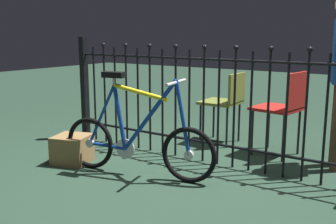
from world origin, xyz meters
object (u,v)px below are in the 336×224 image
object	(u,v)px
chair_red	(284,104)
display_crate	(72,149)
bicycle	(136,140)
chair_olive	(226,99)

from	to	relation	value
chair_red	display_crate	xyz separation A→B (m)	(-1.60, -1.35, -0.41)
bicycle	chair_red	size ratio (longest dim) A/B	1.65
chair_olive	display_crate	world-z (taller)	chair_olive
chair_red	chair_olive	distance (m)	0.71
bicycle	chair_red	bearing A→B (deg)	55.75
bicycle	display_crate	size ratio (longest dim) A/B	4.46
chair_red	display_crate	world-z (taller)	chair_red
chair_red	chair_olive	bearing A→B (deg)	170.41
bicycle	chair_olive	world-z (taller)	bicycle
bicycle	display_crate	world-z (taller)	bicycle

